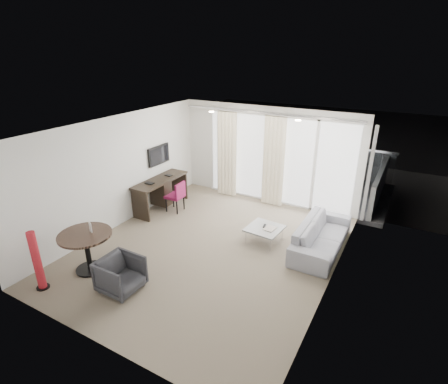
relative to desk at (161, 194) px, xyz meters
The scene contains 28 objects.
floor 2.52m from the desk, 27.21° to the right, with size 5.00×6.00×0.00m, color #736655.
ceiling 3.32m from the desk, 27.21° to the right, with size 5.00×6.00×0.00m, color white.
wall_left 1.48m from the desk, 104.32° to the right, with size 0.00×6.00×2.60m, color silver.
wall_right 4.93m from the desk, 13.56° to the right, with size 0.00×6.00×2.60m, color silver.
wall_front 4.77m from the desk, 61.89° to the right, with size 5.00×0.00×2.60m, color silver.
window_panel 3.22m from the desk, 36.37° to the left, with size 4.00×0.02×2.38m, color white, non-canonical shape.
window_frame 3.21m from the desk, 36.15° to the left, with size 4.10×0.06×2.44m, color white, non-canonical shape.
curtain_left 2.14m from the desk, 57.81° to the left, with size 0.60×0.20×2.38m, color #F6E9C7, non-canonical shape.
curtain_right 3.09m from the desk, 34.39° to the left, with size 0.60×0.20×2.38m, color #F6E9C7, non-canonical shape.
curtain_track 3.45m from the desk, 37.30° to the left, with size 4.80×0.04×0.04m, color #B2B2B7, non-canonical shape.
downlight_a 2.59m from the desk, 19.49° to the left, with size 0.12×0.12×0.02m, color #FFE0B2.
downlight_b 4.08m from the desk, ahead, with size 0.12×0.12×0.02m, color #FFE0B2.
desk is the anchor object (origin of this frame).
tv 1.03m from the desk, 128.00° to the left, with size 0.05×0.80×0.50m, color black, non-canonical shape.
desk_chair 0.42m from the desk, ahead, with size 0.44×0.41×0.81m, color maroon, non-canonical shape.
round_table 2.97m from the desk, 78.97° to the right, with size 0.98×0.98×0.79m, color #36251C, non-canonical shape.
menu_card 2.88m from the desk, 77.71° to the right, with size 0.11×0.02×0.20m, color white, non-canonical shape.
red_lamp 3.73m from the desk, 85.91° to the right, with size 0.23×0.23×1.13m, color #AA1C26.
tub_armchair 3.43m from the desk, 63.14° to the right, with size 0.67×0.69×0.63m, color #2C2C31.
coffee_table 3.10m from the desk, ahead, with size 0.73×0.73×0.33m, color gray, non-canonical shape.
remote 3.06m from the desk, ahead, with size 0.05×0.16×0.02m, color black, non-canonical shape.
magazine 3.21m from the desk, ahead, with size 0.20×0.26×0.01m, color gray, non-canonical shape.
sofa 4.26m from the desk, ahead, with size 2.10×0.82×0.61m, color gray.
terrace_slab 4.22m from the desk, 53.27° to the left, with size 5.60×3.00×0.12m, color #4D4D50.
rattan_chair_a 4.45m from the desk, 49.37° to the left, with size 0.63×0.63×0.92m, color #51341B, non-canonical shape.
rattan_chair_b 5.09m from the desk, 41.59° to the left, with size 0.60×0.60×0.87m, color #51341B, non-canonical shape.
rattan_table 4.99m from the desk, 43.93° to the left, with size 0.44×0.44×0.44m, color #51341B, non-canonical shape.
balustrade 5.43m from the desk, 62.46° to the left, with size 5.50×0.06×1.05m, color #B2B2B7, non-canonical shape.
Camera 1 is at (3.40, -5.46, 4.00)m, focal length 28.00 mm.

